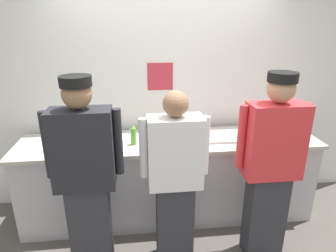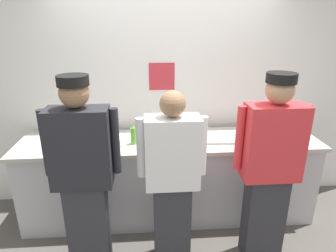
{
  "view_description": "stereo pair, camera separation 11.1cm",
  "coord_description": "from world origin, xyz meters",
  "px_view_note": "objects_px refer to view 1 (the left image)",
  "views": [
    {
      "loc": [
        -0.35,
        -2.5,
        2.14
      ],
      "look_at": [
        -0.02,
        0.33,
        1.1
      ],
      "focal_mm": 31.39,
      "sensor_mm": 36.0,
      "label": 1
    },
    {
      "loc": [
        -0.23,
        -2.51,
        2.14
      ],
      "look_at": [
        -0.02,
        0.33,
        1.1
      ],
      "focal_mm": 31.39,
      "sensor_mm": 36.0,
      "label": 2
    }
  ],
  "objects_px": {
    "mixing_bowl_steel": "(278,129)",
    "deli_cup": "(65,138)",
    "plate_stack_front": "(113,143)",
    "squeeze_bottle_primary": "(133,135)",
    "chef_far_right": "(271,165)",
    "ramekin_green_sauce": "(103,137)",
    "chef_center": "(175,177)",
    "sheet_tray": "(219,137)",
    "chef_near_left": "(86,175)",
    "ramekin_yellow_sauce": "(93,149)"
  },
  "relations": [
    {
      "from": "mixing_bowl_steel",
      "to": "deli_cup",
      "type": "relative_size",
      "value": 3.26
    },
    {
      "from": "plate_stack_front",
      "to": "deli_cup",
      "type": "distance_m",
      "value": 0.53
    },
    {
      "from": "plate_stack_front",
      "to": "squeeze_bottle_primary",
      "type": "relative_size",
      "value": 1.01
    },
    {
      "from": "chef_far_right",
      "to": "ramekin_green_sauce",
      "type": "relative_size",
      "value": 16.78
    },
    {
      "from": "chef_center",
      "to": "mixing_bowl_steel",
      "type": "distance_m",
      "value": 1.44
    },
    {
      "from": "chef_center",
      "to": "sheet_tray",
      "type": "relative_size",
      "value": 3.34
    },
    {
      "from": "chef_near_left",
      "to": "chef_center",
      "type": "height_order",
      "value": "chef_near_left"
    },
    {
      "from": "sheet_tray",
      "to": "ramekin_green_sauce",
      "type": "bearing_deg",
      "value": 174.95
    },
    {
      "from": "chef_far_right",
      "to": "sheet_tray",
      "type": "bearing_deg",
      "value": 111.38
    },
    {
      "from": "ramekin_yellow_sauce",
      "to": "deli_cup",
      "type": "height_order",
      "value": "deli_cup"
    },
    {
      "from": "chef_near_left",
      "to": "chef_far_right",
      "type": "relative_size",
      "value": 1.0
    },
    {
      "from": "plate_stack_front",
      "to": "deli_cup",
      "type": "relative_size",
      "value": 2.23
    },
    {
      "from": "chef_center",
      "to": "sheet_tray",
      "type": "xyz_separation_m",
      "value": [
        0.58,
        0.67,
        0.08
      ]
    },
    {
      "from": "squeeze_bottle_primary",
      "to": "plate_stack_front",
      "type": "bearing_deg",
      "value": -171.55
    },
    {
      "from": "mixing_bowl_steel",
      "to": "squeeze_bottle_primary",
      "type": "height_order",
      "value": "squeeze_bottle_primary"
    },
    {
      "from": "squeeze_bottle_primary",
      "to": "sheet_tray",
      "type": "bearing_deg",
      "value": 4.57
    },
    {
      "from": "squeeze_bottle_primary",
      "to": "deli_cup",
      "type": "relative_size",
      "value": 2.21
    },
    {
      "from": "chef_near_left",
      "to": "mixing_bowl_steel",
      "type": "height_order",
      "value": "chef_near_left"
    },
    {
      "from": "chef_center",
      "to": "squeeze_bottle_primary",
      "type": "bearing_deg",
      "value": 120.42
    },
    {
      "from": "mixing_bowl_steel",
      "to": "plate_stack_front",
      "type": "bearing_deg",
      "value": -175.96
    },
    {
      "from": "plate_stack_front",
      "to": "ramekin_yellow_sauce",
      "type": "distance_m",
      "value": 0.22
    },
    {
      "from": "chef_near_left",
      "to": "sheet_tray",
      "type": "relative_size",
      "value": 3.61
    },
    {
      "from": "ramekin_yellow_sauce",
      "to": "ramekin_green_sauce",
      "type": "bearing_deg",
      "value": 76.55
    },
    {
      "from": "chef_far_right",
      "to": "sheet_tray",
      "type": "distance_m",
      "value": 0.74
    },
    {
      "from": "squeeze_bottle_primary",
      "to": "ramekin_green_sauce",
      "type": "bearing_deg",
      "value": 150.47
    },
    {
      "from": "chef_near_left",
      "to": "deli_cup",
      "type": "relative_size",
      "value": 18.42
    },
    {
      "from": "squeeze_bottle_primary",
      "to": "ramekin_yellow_sauce",
      "type": "xyz_separation_m",
      "value": [
        -0.4,
        -0.12,
        -0.07
      ]
    },
    {
      "from": "chef_center",
      "to": "mixing_bowl_steel",
      "type": "relative_size",
      "value": 5.22
    },
    {
      "from": "ramekin_green_sauce",
      "to": "chef_near_left",
      "type": "bearing_deg",
      "value": -95.18
    },
    {
      "from": "chef_far_right",
      "to": "ramekin_yellow_sauce",
      "type": "bearing_deg",
      "value": 162.8
    },
    {
      "from": "chef_far_right",
      "to": "plate_stack_front",
      "type": "relative_size",
      "value": 8.24
    },
    {
      "from": "chef_center",
      "to": "ramekin_green_sauce",
      "type": "distance_m",
      "value": 1.03
    },
    {
      "from": "chef_near_left",
      "to": "ramekin_green_sauce",
      "type": "bearing_deg",
      "value": 84.82
    },
    {
      "from": "chef_center",
      "to": "deli_cup",
      "type": "distance_m",
      "value": 1.28
    },
    {
      "from": "chef_center",
      "to": "sheet_tray",
      "type": "distance_m",
      "value": 0.89
    },
    {
      "from": "sheet_tray",
      "to": "plate_stack_front",
      "type": "bearing_deg",
      "value": -174.73
    },
    {
      "from": "sheet_tray",
      "to": "ramekin_yellow_sauce",
      "type": "relative_size",
      "value": 5.66
    },
    {
      "from": "mixing_bowl_steel",
      "to": "ramekin_yellow_sauce",
      "type": "relative_size",
      "value": 3.62
    },
    {
      "from": "plate_stack_front",
      "to": "chef_near_left",
      "type": "bearing_deg",
      "value": -108.49
    },
    {
      "from": "deli_cup",
      "to": "chef_far_right",
      "type": "bearing_deg",
      "value": -21.19
    },
    {
      "from": "sheet_tray",
      "to": "ramekin_green_sauce",
      "type": "relative_size",
      "value": 4.65
    },
    {
      "from": "chef_center",
      "to": "plate_stack_front",
      "type": "height_order",
      "value": "chef_center"
    },
    {
      "from": "chef_near_left",
      "to": "chef_far_right",
      "type": "distance_m",
      "value": 1.59
    },
    {
      "from": "squeeze_bottle_primary",
      "to": "ramekin_green_sauce",
      "type": "distance_m",
      "value": 0.38
    },
    {
      "from": "chef_far_right",
      "to": "deli_cup",
      "type": "xyz_separation_m",
      "value": [
        -1.9,
        0.74,
        0.04
      ]
    },
    {
      "from": "chef_far_right",
      "to": "mixing_bowl_steel",
      "type": "relative_size",
      "value": 5.64
    },
    {
      "from": "plate_stack_front",
      "to": "chef_center",
      "type": "bearing_deg",
      "value": -45.54
    },
    {
      "from": "plate_stack_front",
      "to": "sheet_tray",
      "type": "height_order",
      "value": "plate_stack_front"
    },
    {
      "from": "chef_center",
      "to": "ramekin_yellow_sauce",
      "type": "relative_size",
      "value": 18.92
    },
    {
      "from": "mixing_bowl_steel",
      "to": "ramekin_yellow_sauce",
      "type": "xyz_separation_m",
      "value": [
        -2.0,
        -0.22,
        -0.04
      ]
    }
  ]
}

